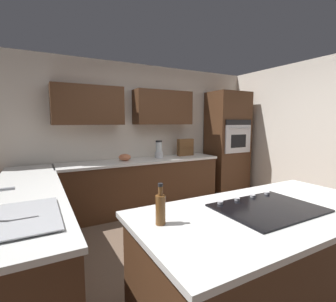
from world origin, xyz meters
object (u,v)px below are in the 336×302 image
sink_unit (21,217)px  blender (159,151)px  mixing_bowl (125,157)px  spice_rack (185,147)px  cooktop (267,208)px  oil_bottle (160,208)px  wall_oven (227,144)px

sink_unit → blender: bearing=-134.9°
blender → mixing_bowl: size_ratio=1.53×
mixing_bowl → spice_rack: bearing=-178.2°
sink_unit → blender: (-2.08, -2.08, 0.12)m
blender → mixing_bowl: (0.65, -0.00, -0.08)m
cooktop → spice_rack: 2.97m
cooktop → oil_bottle: oil_bottle is taller
mixing_bowl → wall_oven: bearing=178.9°
sink_unit → mixing_bowl: size_ratio=3.35×
cooktop → mixing_bowl: mixing_bowl is taller
mixing_bowl → spice_rack: spice_rack is taller
wall_oven → oil_bottle: (2.88, 2.56, -0.08)m
blender → mixing_bowl: bearing=-0.0°
sink_unit → oil_bottle: size_ratio=2.59×
sink_unit → cooktop: bearing=158.1°
sink_unit → spice_rack: (-2.68, -2.12, 0.15)m
blender → spice_rack: spice_rack is taller
wall_oven → blender: wall_oven is taller
spice_rack → wall_oven: bearing=175.2°
oil_bottle → mixing_bowl: bearing=-103.7°
mixing_bowl → oil_bottle: oil_bottle is taller
wall_oven → blender: bearing=-1.6°
mixing_bowl → oil_bottle: bearing=76.3°
mixing_bowl → spice_rack: 1.26m
mixing_bowl → oil_bottle: 2.68m
wall_oven → sink_unit: 4.21m
spice_rack → oil_bottle: 3.25m
sink_unit → mixing_bowl: 2.53m
wall_oven → spice_rack: (1.00, -0.08, -0.02)m
sink_unit → wall_oven: bearing=-151.0°
mixing_bowl → spice_rack: (-1.25, -0.04, 0.11)m
sink_unit → blender: 2.95m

